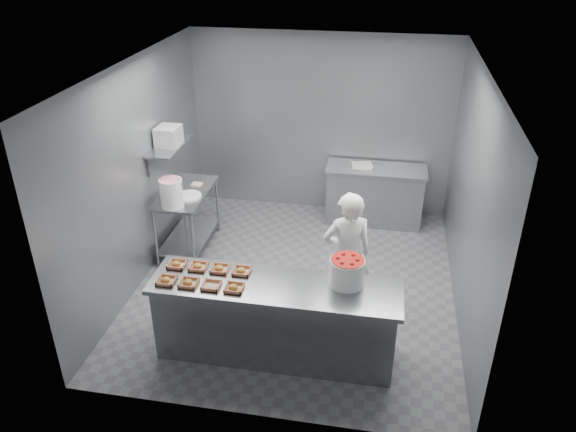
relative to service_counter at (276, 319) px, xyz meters
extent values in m
plane|color=#4C4C51|center=(0.00, 1.35, -0.45)|extent=(4.50, 4.50, 0.00)
plane|color=white|center=(0.00, 1.35, 2.35)|extent=(4.50, 4.50, 0.00)
cube|color=slate|center=(0.00, 3.60, 0.95)|extent=(4.00, 0.04, 2.80)
cube|color=slate|center=(-2.00, 1.35, 0.95)|extent=(0.04, 4.50, 2.80)
cube|color=slate|center=(2.00, 1.35, 0.95)|extent=(0.04, 4.50, 2.80)
cube|color=slate|center=(0.00, 0.00, 0.42)|extent=(2.60, 0.70, 0.05)
cube|color=slate|center=(0.00, 0.00, -0.03)|extent=(2.50, 0.64, 0.85)
cube|color=slate|center=(-1.65, 1.95, 0.43)|extent=(0.60, 1.20, 0.04)
cube|color=slate|center=(-1.65, 1.95, -0.25)|extent=(0.56, 1.15, 0.03)
cylinder|color=slate|center=(-1.91, 1.39, -0.01)|extent=(0.04, 0.04, 0.88)
cylinder|color=slate|center=(-1.39, 1.39, -0.01)|extent=(0.04, 0.04, 0.88)
cylinder|color=slate|center=(-1.91, 2.51, -0.01)|extent=(0.04, 0.04, 0.88)
cylinder|color=slate|center=(-1.39, 2.51, -0.01)|extent=(0.04, 0.04, 0.88)
cube|color=slate|center=(0.90, 3.25, 0.42)|extent=(1.50, 0.60, 0.05)
cube|color=slate|center=(0.90, 3.25, -0.03)|extent=(1.44, 0.55, 0.85)
cube|color=slate|center=(-1.82, 1.95, 1.10)|extent=(0.35, 0.90, 0.03)
cube|color=tan|center=(-1.11, -0.16, 0.47)|extent=(0.18, 0.18, 0.04)
cube|color=white|center=(-1.07, -0.14, 0.46)|extent=(0.10, 0.06, 0.00)
ellipsoid|color=#AB6C2A|center=(-1.12, -0.16, 0.48)|extent=(0.10, 0.10, 0.05)
cube|color=tan|center=(-0.87, -0.16, 0.47)|extent=(0.18, 0.18, 0.04)
cube|color=white|center=(-0.83, -0.14, 0.46)|extent=(0.10, 0.06, 0.00)
ellipsoid|color=#AB6C2A|center=(-0.88, -0.16, 0.48)|extent=(0.10, 0.10, 0.05)
cube|color=tan|center=(-0.63, -0.16, 0.47)|extent=(0.18, 0.18, 0.04)
cube|color=white|center=(-0.59, -0.14, 0.46)|extent=(0.10, 0.06, 0.00)
cube|color=tan|center=(-0.39, -0.16, 0.47)|extent=(0.18, 0.18, 0.04)
cube|color=white|center=(-0.35, -0.14, 0.46)|extent=(0.10, 0.06, 0.00)
ellipsoid|color=#AB6C2A|center=(-0.40, -0.16, 0.48)|extent=(0.10, 0.10, 0.05)
cube|color=tan|center=(-1.11, 0.16, 0.47)|extent=(0.18, 0.18, 0.04)
cube|color=white|center=(-1.07, 0.17, 0.46)|extent=(0.10, 0.06, 0.00)
ellipsoid|color=#AB6C2A|center=(-1.12, 0.16, 0.48)|extent=(0.10, 0.10, 0.05)
cube|color=tan|center=(-0.87, 0.16, 0.47)|extent=(0.18, 0.18, 0.04)
cube|color=white|center=(-0.83, 0.17, 0.46)|extent=(0.10, 0.06, 0.00)
ellipsoid|color=#AB6C2A|center=(-0.88, 0.16, 0.48)|extent=(0.10, 0.10, 0.05)
cube|color=tan|center=(-0.63, 0.16, 0.47)|extent=(0.18, 0.18, 0.04)
cube|color=white|center=(-0.59, 0.17, 0.46)|extent=(0.10, 0.06, 0.00)
ellipsoid|color=#AB6C2A|center=(-0.64, 0.16, 0.48)|extent=(0.10, 0.10, 0.05)
cube|color=tan|center=(-0.39, 0.16, 0.47)|extent=(0.18, 0.18, 0.04)
cube|color=white|center=(-0.35, 0.17, 0.46)|extent=(0.10, 0.06, 0.00)
ellipsoid|color=#AB6C2A|center=(-0.40, 0.16, 0.48)|extent=(0.10, 0.10, 0.05)
imported|color=white|center=(0.66, 0.88, 0.34)|extent=(0.67, 0.55, 1.58)
cylinder|color=white|center=(0.71, 0.15, 0.59)|extent=(0.36, 0.36, 0.29)
cylinder|color=red|center=(0.71, 0.15, 0.72)|extent=(0.34, 0.34, 0.04)
cylinder|color=white|center=(-1.67, 1.51, 0.63)|extent=(0.29, 0.29, 0.37)
cylinder|color=pink|center=(-1.67, 1.51, 0.82)|extent=(0.27, 0.27, 0.02)
torus|color=slate|center=(-1.67, 1.51, 0.75)|extent=(0.31, 0.01, 0.31)
cylinder|color=white|center=(-1.55, 1.81, 0.46)|extent=(0.45, 0.45, 0.03)
cube|color=#CCB28C|center=(-1.57, 2.19, 0.46)|extent=(0.15, 0.13, 0.02)
cube|color=gray|center=(-1.82, 1.97, 1.24)|extent=(0.30, 0.34, 0.25)
cube|color=silver|center=(0.68, 3.25, 0.47)|extent=(0.32, 0.25, 0.05)
camera|label=1|loc=(0.97, -4.64, 3.77)|focal=35.00mm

